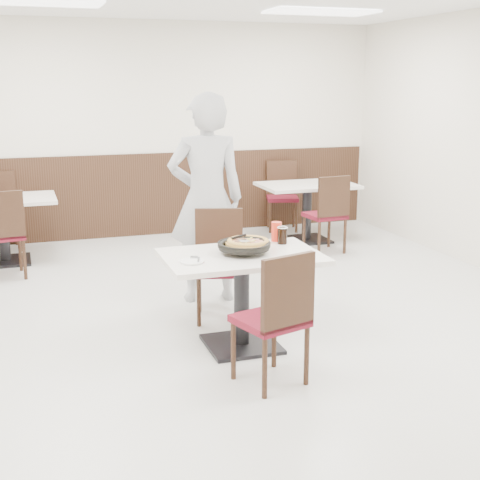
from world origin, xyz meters
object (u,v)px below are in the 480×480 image
object	(u,v)px
bg_chair_left_near	(3,234)
main_table	(242,301)
side_plate	(192,261)
pizza_pan	(244,248)
pizza	(248,244)
chair_far	(219,267)
red_cup	(276,231)
bg_chair_right_near	(325,214)
bg_chair_right_far	(283,196)
bg_chair_left_far	(2,212)
bg_table_right	(307,213)
cola_glass	(282,236)
bg_table_left	(3,231)
diner_person	(206,199)
chair_near	(270,317)

from	to	relation	value
bg_chair_left_near	main_table	bearing A→B (deg)	-62.03
side_plate	pizza_pan	bearing A→B (deg)	16.11
pizza_pan	pizza	bearing A→B (deg)	47.34
chair_far	red_cup	world-z (taller)	chair_far
bg_chair_right_near	bg_chair_right_far	bearing A→B (deg)	85.42
pizza	bg_chair_right_far	size ratio (longest dim) A/B	0.37
chair_far	main_table	bearing A→B (deg)	104.26
red_cup	bg_chair_right_far	distance (m)	3.80
main_table	bg_chair_right_far	world-z (taller)	bg_chair_right_far
bg_chair_left_far	bg_table_right	world-z (taller)	bg_chair_left_far
bg_chair_right_near	bg_chair_right_far	world-z (taller)	same
bg_chair_right_far	cola_glass	bearing A→B (deg)	84.87
pizza	bg_table_left	distance (m)	3.69
diner_person	bg_chair_right_near	xyz separation A→B (m)	(1.84, 1.31, -0.50)
bg_table_left	chair_far	bearing A→B (deg)	-54.79
main_table	pizza_pan	world-z (taller)	pizza_pan
bg_chair_left_near	bg_chair_right_near	size ratio (longest dim) A/B	1.00
pizza	bg_chair_right_far	bearing A→B (deg)	64.36
bg_table_left	bg_chair_left_near	xyz separation A→B (m)	(0.01, -0.62, 0.10)
cola_glass	bg_chair_right_far	world-z (taller)	bg_chair_right_far
side_plate	bg_chair_left_near	bearing A→B (deg)	116.74
chair_near	bg_table_right	xyz separation A→B (m)	(1.95, 3.78, -0.10)
diner_person	bg_chair_right_far	xyz separation A→B (m)	(1.81, 2.60, -0.50)
bg_table_right	bg_chair_right_far	size ratio (longest dim) A/B	1.26
pizza	red_cup	size ratio (longest dim) A/B	2.20
bg_chair_left_far	bg_table_left	bearing A→B (deg)	82.96
chair_far	diner_person	size ratio (longest dim) A/B	0.49
bg_table_left	pizza_pan	bearing A→B (deg)	-60.43
pizza	side_plate	bearing A→B (deg)	-159.57
chair_near	chair_far	world-z (taller)	same
chair_near	bg_chair_right_near	bearing A→B (deg)	42.04
side_plate	bg_table_right	world-z (taller)	side_plate
cola_glass	bg_chair_left_near	bearing A→B (deg)	132.81
chair_near	diner_person	xyz separation A→B (m)	(0.08, 1.88, 0.50)
bg_table_right	bg_chair_right_near	size ratio (longest dim) A/B	1.26
bg_chair_right_far	diner_person	bearing A→B (deg)	71.95
chair_near	bg_table_right	bearing A→B (deg)	45.86
bg_chair_left_far	bg_chair_right_far	world-z (taller)	same
chair_near	red_cup	size ratio (longest dim) A/B	5.94
chair_near	bg_table_left	world-z (taller)	chair_near
bg_chair_right_far	bg_chair_left_far	bearing A→B (deg)	16.05
main_table	pizza	bearing A→B (deg)	43.04
pizza	bg_chair_right_near	xyz separation A→B (m)	(1.83, 2.44, -0.34)
chair_near	red_cup	xyz separation A→B (m)	(0.43, 0.99, 0.35)
chair_near	red_cup	world-z (taller)	chair_near
main_table	bg_chair_right_near	xyz separation A→B (m)	(1.90, 2.52, 0.10)
pizza_pan	bg_table_right	size ratio (longest dim) A/B	0.32
side_plate	diner_person	distance (m)	1.42
pizza_pan	bg_chair_left_near	world-z (taller)	bg_chair_left_near
pizza	side_plate	world-z (taller)	pizza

